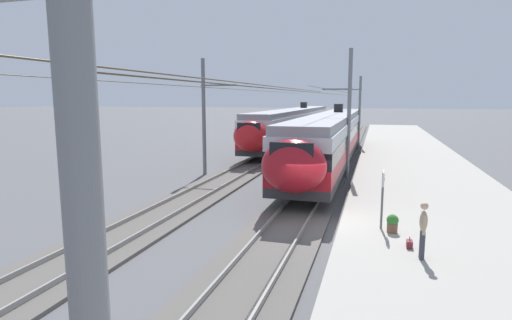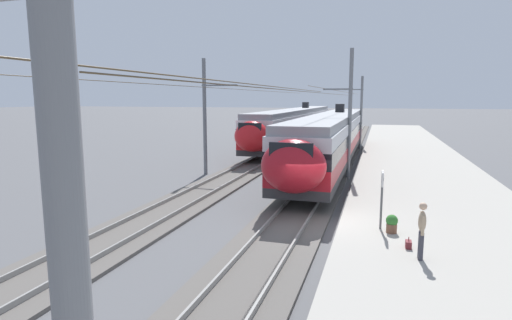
{
  "view_description": "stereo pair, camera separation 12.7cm",
  "coord_description": "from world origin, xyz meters",
  "px_view_note": "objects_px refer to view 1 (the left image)",
  "views": [
    {
      "loc": [
        -15.57,
        -2.07,
        5.03
      ],
      "look_at": [
        2.5,
        3.25,
        2.18
      ],
      "focal_mm": 28.73,
      "sensor_mm": 36.0,
      "label": 1
    },
    {
      "loc": [
        -15.53,
        -2.2,
        5.03
      ],
      "look_at": [
        2.5,
        3.25,
        2.18
      ],
      "focal_mm": 28.73,
      "sensor_mm": 36.0,
      "label": 2
    }
  ],
  "objects_px": {
    "catenary_mast_east": "(358,111)",
    "handbag_beside_passenger": "(409,244)",
    "catenary_mast_mid": "(347,113)",
    "platform_sign": "(383,187)",
    "catenary_mast_west": "(70,216)",
    "potted_plant_platform_edge": "(392,223)",
    "passenger_walking": "(423,227)",
    "train_near_platform": "(332,136)",
    "catenary_mast_far_side": "(206,115)",
    "train_far_track": "(295,124)"
  },
  "relations": [
    {
      "from": "passenger_walking",
      "to": "train_near_platform",
      "type": "bearing_deg",
      "value": 13.92
    },
    {
      "from": "catenary_mast_west",
      "to": "platform_sign",
      "type": "height_order",
      "value": "catenary_mast_west"
    },
    {
      "from": "catenary_mast_mid",
      "to": "catenary_mast_east",
      "type": "xyz_separation_m",
      "value": [
        15.51,
        0.01,
        -0.36
      ]
    },
    {
      "from": "train_near_platform",
      "to": "train_far_track",
      "type": "distance_m",
      "value": 15.23
    },
    {
      "from": "train_far_track",
      "to": "potted_plant_platform_edge",
      "type": "height_order",
      "value": "train_far_track"
    },
    {
      "from": "handbag_beside_passenger",
      "to": "potted_plant_platform_edge",
      "type": "height_order",
      "value": "potted_plant_platform_edge"
    },
    {
      "from": "catenary_mast_east",
      "to": "potted_plant_platform_edge",
      "type": "bearing_deg",
      "value": -174.8
    },
    {
      "from": "train_near_platform",
      "to": "potted_plant_platform_edge",
      "type": "relative_size",
      "value": 47.61
    },
    {
      "from": "train_near_platform",
      "to": "catenary_mast_mid",
      "type": "xyz_separation_m",
      "value": [
        -4.91,
        -1.42,
        1.9
      ]
    },
    {
      "from": "catenary_mast_east",
      "to": "platform_sign",
      "type": "bearing_deg",
      "value": -175.52
    },
    {
      "from": "catenary_mast_east",
      "to": "handbag_beside_passenger",
      "type": "relative_size",
      "value": 121.83
    },
    {
      "from": "catenary_mast_mid",
      "to": "catenary_mast_far_side",
      "type": "relative_size",
      "value": 1.0
    },
    {
      "from": "catenary_mast_mid",
      "to": "platform_sign",
      "type": "distance_m",
      "value": 11.47
    },
    {
      "from": "catenary_mast_east",
      "to": "potted_plant_platform_edge",
      "type": "xyz_separation_m",
      "value": [
        -26.92,
        -2.45,
        -3.03
      ]
    },
    {
      "from": "catenary_mast_west",
      "to": "handbag_beside_passenger",
      "type": "xyz_separation_m",
      "value": [
        11.14,
        -2.91,
        -3.81
      ]
    },
    {
      "from": "catenary_mast_far_side",
      "to": "potted_plant_platform_edge",
      "type": "distance_m",
      "value": 15.65
    },
    {
      "from": "passenger_walking",
      "to": "catenary_mast_east",
      "type": "bearing_deg",
      "value": 6.25
    },
    {
      "from": "platform_sign",
      "to": "potted_plant_platform_edge",
      "type": "bearing_deg",
      "value": -133.87
    },
    {
      "from": "platform_sign",
      "to": "potted_plant_platform_edge",
      "type": "relative_size",
      "value": 3.24
    },
    {
      "from": "train_far_track",
      "to": "catenary_mast_west",
      "type": "height_order",
      "value": "catenary_mast_west"
    },
    {
      "from": "passenger_walking",
      "to": "handbag_beside_passenger",
      "type": "bearing_deg",
      "value": 17.75
    },
    {
      "from": "catenary_mast_far_side",
      "to": "platform_sign",
      "type": "xyz_separation_m",
      "value": [
        -9.9,
        -11.0,
        -2.05
      ]
    },
    {
      "from": "platform_sign",
      "to": "handbag_beside_passenger",
      "type": "bearing_deg",
      "value": -154.31
    },
    {
      "from": "passenger_walking",
      "to": "handbag_beside_passenger",
      "type": "distance_m",
      "value": 1.21
    },
    {
      "from": "train_far_track",
      "to": "potted_plant_platform_edge",
      "type": "xyz_separation_m",
      "value": [
        -30.5,
        -9.42,
        -1.49
      ]
    },
    {
      "from": "catenary_mast_east",
      "to": "handbag_beside_passenger",
      "type": "height_order",
      "value": "catenary_mast_east"
    },
    {
      "from": "train_near_platform",
      "to": "platform_sign",
      "type": "relative_size",
      "value": 14.71
    },
    {
      "from": "catenary_mast_east",
      "to": "platform_sign",
      "type": "distance_m",
      "value": 26.71
    },
    {
      "from": "catenary_mast_far_side",
      "to": "platform_sign",
      "type": "distance_m",
      "value": 14.94
    },
    {
      "from": "catenary_mast_west",
      "to": "handbag_beside_passenger",
      "type": "distance_m",
      "value": 12.13
    },
    {
      "from": "catenary_mast_mid",
      "to": "passenger_walking",
      "type": "bearing_deg",
      "value": -166.88
    },
    {
      "from": "handbag_beside_passenger",
      "to": "catenary_mast_east",
      "type": "bearing_deg",
      "value": 5.89
    },
    {
      "from": "catenary_mast_west",
      "to": "platform_sign",
      "type": "relative_size",
      "value": 21.01
    },
    {
      "from": "train_near_platform",
      "to": "catenary_mast_west",
      "type": "xyz_separation_m",
      "value": [
        -28.86,
        -1.42,
        2.09
      ]
    },
    {
      "from": "catenary_mast_west",
      "to": "catenary_mast_far_side",
      "type": "distance_m",
      "value": 24.48
    },
    {
      "from": "handbag_beside_passenger",
      "to": "catenary_mast_west",
      "type": "bearing_deg",
      "value": 165.38
    },
    {
      "from": "catenary_mast_mid",
      "to": "potted_plant_platform_edge",
      "type": "distance_m",
      "value": 12.15
    },
    {
      "from": "catenary_mast_west",
      "to": "handbag_beside_passenger",
      "type": "relative_size",
      "value": 121.83
    },
    {
      "from": "catenary_mast_mid",
      "to": "catenary_mast_east",
      "type": "distance_m",
      "value": 15.51
    },
    {
      "from": "potted_plant_platform_edge",
      "to": "train_far_track",
      "type": "bearing_deg",
      "value": 17.17
    },
    {
      "from": "catenary_mast_west",
      "to": "passenger_walking",
      "type": "distance_m",
      "value": 11.18
    },
    {
      "from": "catenary_mast_west",
      "to": "catenary_mast_east",
      "type": "height_order",
      "value": "catenary_mast_west"
    },
    {
      "from": "catenary_mast_mid",
      "to": "handbag_beside_passenger",
      "type": "height_order",
      "value": "catenary_mast_mid"
    },
    {
      "from": "train_far_track",
      "to": "handbag_beside_passenger",
      "type": "xyz_separation_m",
      "value": [
        -31.9,
        -9.9,
        -1.72
      ]
    },
    {
      "from": "catenary_mast_east",
      "to": "handbag_beside_passenger",
      "type": "bearing_deg",
      "value": -174.11
    },
    {
      "from": "catenary_mast_mid",
      "to": "handbag_beside_passenger",
      "type": "bearing_deg",
      "value": -167.19
    },
    {
      "from": "train_near_platform",
      "to": "catenary_mast_west",
      "type": "distance_m",
      "value": 28.97
    },
    {
      "from": "catenary_mast_east",
      "to": "train_far_track",
      "type": "bearing_deg",
      "value": 62.83
    },
    {
      "from": "train_far_track",
      "to": "catenary_mast_east",
      "type": "relative_size",
      "value": 0.8
    },
    {
      "from": "train_near_platform",
      "to": "handbag_beside_passenger",
      "type": "relative_size",
      "value": 85.25
    }
  ]
}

